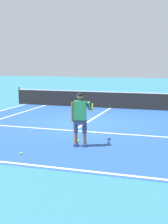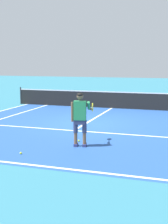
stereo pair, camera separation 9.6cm
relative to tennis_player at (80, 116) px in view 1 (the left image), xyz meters
name	(u,v)px [view 1 (the left image)]	position (x,y,z in m)	size (l,w,h in m)	color
ground_plane	(86,123)	(-1.00, 3.78, -0.99)	(80.00, 80.00, 0.00)	teal
court_inner_surface	(82,125)	(-1.00, 3.17, -0.99)	(10.98, 11.07, 0.00)	#234C93
line_baseline	(19,164)	(-1.00, -2.17, -0.99)	(10.98, 0.10, 0.01)	white
line_service	(73,131)	(-1.00, 2.10, -0.99)	(8.23, 0.10, 0.01)	white
line_centre_service	(96,117)	(-1.00, 5.30, -0.99)	(0.10, 6.40, 0.01)	white
tennis_net	(111,100)	(-1.00, 8.50, -0.49)	(11.96, 0.08, 1.07)	#333338
tennis_player	(80,116)	(0.00, 0.00, 0.00)	(0.59, 1.20, 1.71)	navy
tennis_ball_near_feet	(79,141)	(-0.24, 0.53, -0.96)	(0.07, 0.07, 0.07)	#CCE02D
tennis_ball_by_baseline	(21,153)	(-1.36, -1.38, -0.96)	(0.07, 0.07, 0.07)	#CCE02D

